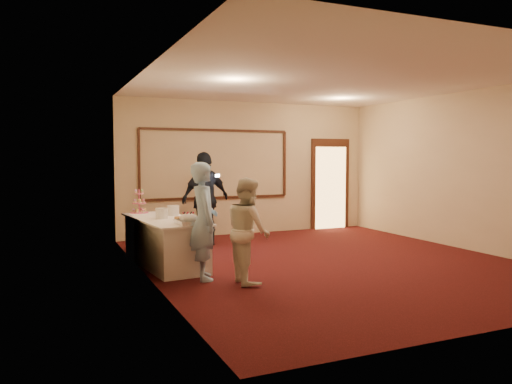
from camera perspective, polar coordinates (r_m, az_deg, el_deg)
floor at (r=8.50m, az=8.41°, el=-7.93°), size 7.00×7.00×0.00m
room_walls at (r=8.32m, az=8.56°, el=5.84°), size 6.04×7.04×3.02m
wall_molding at (r=11.13m, az=-4.57°, el=3.21°), size 3.45×0.04×1.55m
doorway at (r=12.41m, az=8.47°, el=0.86°), size 1.05×0.07×2.20m
buffet_table at (r=8.22m, az=-10.36°, el=-5.61°), size 1.06×2.23×0.77m
pavlova_tray at (r=7.38m, az=-7.73°, el=-3.11°), size 0.34×0.47×0.17m
cupcake_stand at (r=9.01m, az=-13.21°, el=-1.30°), size 0.31×0.31×0.46m
plate_stack_a at (r=8.10m, az=-10.72°, el=-2.42°), size 0.20×0.20×0.17m
plate_stack_b at (r=8.49m, az=-9.43°, el=-2.11°), size 0.20×0.20×0.17m
tart at (r=7.88m, az=-8.53°, el=-3.02°), size 0.25×0.25×0.05m
man at (r=7.17m, az=-5.98°, el=-3.31°), size 0.48×0.66×1.68m
woman at (r=6.97m, az=-0.92°, el=-4.38°), size 0.59×0.74×1.47m
guest at (r=9.93m, az=-5.79°, el=-0.77°), size 1.18×0.79×1.86m
camera_flash at (r=9.68m, az=-4.42°, el=1.88°), size 0.07×0.04×0.05m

